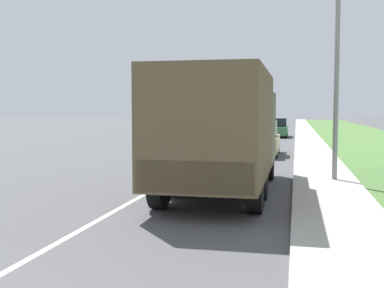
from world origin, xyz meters
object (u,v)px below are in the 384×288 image
Objects in this scene: car_nearest_ahead at (258,140)px; lamp_post at (329,44)px; military_truck at (222,128)px; car_second_ahead at (276,128)px.

lamp_post is (2.58, -8.22, 3.21)m from car_nearest_ahead.
lamp_post reaches higher than car_nearest_ahead.
car_nearest_ahead is (0.09, 10.50, -0.93)m from military_truck.
military_truck is 1.74× the size of car_nearest_ahead.
lamp_post is at bearing -72.55° from car_nearest_ahead.
car_second_ahead is (0.29, 25.85, -1.00)m from military_truck.
lamp_post is (2.38, -23.57, 3.28)m from car_second_ahead.
military_truck is 25.87m from car_second_ahead.
car_nearest_ahead reaches higher than car_second_ahead.
lamp_post reaches higher than car_second_ahead.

